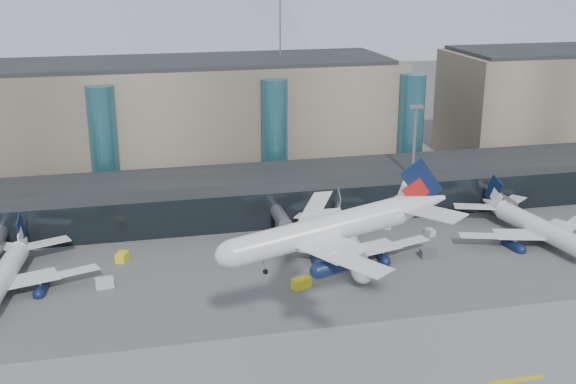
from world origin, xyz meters
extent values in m
plane|color=#515154|center=(0.00, 0.00, 0.00)|extent=(900.00, 900.00, 0.00)
cube|color=gold|center=(20.00, -15.00, 0.05)|extent=(8.00, 1.00, 0.02)
cube|color=black|center=(0.00, 58.00, 5.00)|extent=(170.00, 18.00, 10.00)
cube|color=black|center=(0.00, 49.10, 4.00)|extent=(170.00, 0.40, 8.00)
cylinder|color=slate|center=(-55.00, 47.00, 4.20)|extent=(2.80, 14.00, 2.80)
cube|color=slate|center=(-55.00, 47.00, 1.20)|extent=(1.20, 1.20, 2.40)
cylinder|color=slate|center=(0.00, 47.00, 4.20)|extent=(2.80, 14.00, 2.80)
cube|color=slate|center=(0.00, 47.00, 1.20)|extent=(1.20, 1.20, 2.40)
cylinder|color=slate|center=(50.00, 47.00, 4.20)|extent=(2.80, 14.00, 2.80)
cube|color=slate|center=(50.00, 47.00, 1.20)|extent=(1.20, 1.20, 2.40)
cube|color=gray|center=(-25.00, 90.00, 15.00)|extent=(130.00, 30.00, 30.00)
cube|color=black|center=(-25.00, 90.00, 30.50)|extent=(123.50, 28.00, 1.00)
cube|color=gray|center=(95.00, 90.00, 15.00)|extent=(70.00, 30.00, 30.00)
cube|color=black|center=(95.00, 90.00, 30.50)|extent=(66.50, 28.00, 1.00)
cylinder|color=#286072|center=(-35.00, 74.00, 14.00)|extent=(6.40, 6.40, 28.00)
cylinder|color=#286072|center=(5.00, 74.00, 14.00)|extent=(6.40, 6.40, 28.00)
cylinder|color=#286072|center=(40.00, 74.00, 14.00)|extent=(6.40, 6.40, 28.00)
cylinder|color=slate|center=(10.00, 90.00, 38.00)|extent=(0.40, 0.40, 16.00)
cylinder|color=slate|center=(30.00, 48.00, 12.50)|extent=(0.70, 0.70, 25.00)
cube|color=slate|center=(30.00, 48.00, 25.30)|extent=(3.00, 1.20, 0.60)
cylinder|color=silver|center=(-4.45, -6.57, 22.49)|extent=(22.74, 4.64, 3.75)
ellipsoid|color=silver|center=(-15.75, -6.12, 22.49)|extent=(5.39, 3.95, 3.75)
cone|color=silver|center=(10.07, -7.14, 22.68)|extent=(6.60, 4.00, 3.75)
cube|color=silver|center=(-3.16, -14.70, 21.87)|extent=(11.31, 17.02, 0.19)
cylinder|color=#0D1A3D|center=(-4.37, -12.71, 19.96)|extent=(4.60, 2.24, 2.06)
cube|color=silver|center=(9.90, -11.66, 22.86)|extent=(6.56, 8.97, 0.15)
cube|color=silver|center=(-2.52, 1.44, 21.87)|extent=(12.28, 16.87, 0.19)
cylinder|color=#0D1A3D|center=(-3.88, -0.45, 19.96)|extent=(4.60, 2.24, 2.06)
cube|color=silver|center=(10.25, -2.62, 22.86)|extent=(7.02, 8.88, 0.15)
cube|color=#0D1A3D|center=(10.40, -7.15, 25.67)|extent=(5.60, 0.45, 6.60)
cube|color=#AA1614|center=(9.43, -7.12, 24.55)|extent=(3.75, 0.41, 3.61)
cylinder|color=slate|center=(-12.36, -6.25, 20.05)|extent=(0.15, 0.15, 3.00)
cylinder|color=black|center=(-12.36, -6.25, 18.74)|extent=(0.67, 0.26, 0.67)
cylinder|color=black|center=(-3.57, -8.85, 18.74)|extent=(0.87, 0.37, 0.86)
cylinder|color=black|center=(-3.39, -4.36, 18.74)|extent=(0.87, 0.37, 0.86)
cylinder|color=silver|center=(-52.00, 31.00, 4.21)|extent=(6.33, 23.08, 3.78)
cone|color=silver|center=(-50.34, 45.56, 4.40)|extent=(4.49, 6.90, 3.78)
cube|color=silver|center=(-43.73, 31.70, 3.59)|extent=(17.20, 10.42, 0.19)
cylinder|color=#0D1A3D|center=(-45.82, 30.62, 1.66)|extent=(2.58, 4.77, 2.08)
cube|color=silver|center=(-45.81, 45.05, 4.59)|extent=(9.07, 6.13, 0.15)
cube|color=#0D1A3D|center=(-50.31, 45.88, 7.42)|extent=(0.86, 5.63, 6.65)
cube|color=silver|center=(-50.42, 44.91, 6.29)|extent=(0.69, 3.78, 3.64)
cylinder|color=black|center=(-49.64, 31.71, 0.43)|extent=(0.43, 0.89, 0.86)
cylinder|color=silver|center=(10.41, 31.00, 4.31)|extent=(6.95, 23.67, 3.87)
ellipsoid|color=silver|center=(8.86, 19.42, 4.31)|extent=(4.56, 5.89, 3.87)
cone|color=silver|center=(12.41, 45.89, 4.51)|extent=(4.73, 7.13, 3.87)
cube|color=silver|center=(18.91, 31.54, 3.67)|extent=(17.62, 10.39, 0.19)
cylinder|color=#0D1A3D|center=(16.74, 30.49, 1.70)|extent=(2.73, 4.92, 2.13)
cube|color=silver|center=(17.04, 45.26, 4.70)|extent=(9.30, 6.15, 0.15)
cube|color=silver|center=(2.36, 33.77, 3.67)|extent=(17.11, 13.78, 0.19)
cylinder|color=#0D1A3D|center=(4.17, 32.18, 1.70)|extent=(2.73, 4.92, 2.13)
cube|color=silver|center=(7.78, 46.51, 4.70)|extent=(9.00, 7.77, 0.15)
cube|color=slate|center=(12.46, 46.22, 7.61)|extent=(1.00, 5.76, 6.82)
cube|color=silver|center=(12.32, 45.23, 6.44)|extent=(0.78, 3.87, 3.73)
cylinder|color=slate|center=(9.32, 22.89, 1.80)|extent=(0.16, 0.16, 3.10)
cylinder|color=black|center=(9.32, 22.89, 0.44)|extent=(0.33, 0.71, 0.69)
cylinder|color=black|center=(12.85, 31.68, 0.44)|extent=(0.46, 0.92, 0.88)
cylinder|color=black|center=(8.24, 32.30, 0.44)|extent=(0.46, 0.92, 0.88)
cylinder|color=silver|center=(49.97, 30.87, 4.47)|extent=(7.76, 24.55, 4.01)
cone|color=silver|center=(47.53, 46.25, 4.67)|extent=(5.05, 7.46, 4.01)
cube|color=silver|center=(58.25, 33.94, 3.81)|extent=(17.63, 14.56, 0.20)
cylinder|color=#0D1A3D|center=(56.41, 32.25, 1.76)|extent=(2.94, 5.13, 2.21)
cube|color=silver|center=(52.32, 47.01, 4.87)|extent=(9.27, 8.18, 0.16)
cube|color=silver|center=(41.16, 31.23, 3.81)|extent=(18.25, 10.42, 0.20)
cylinder|color=#0D1A3D|center=(43.43, 30.18, 1.76)|extent=(2.94, 5.13, 2.21)
cube|color=silver|center=(42.75, 45.49, 4.87)|extent=(9.63, 6.20, 0.16)
cube|color=#0D1A3D|center=(47.48, 46.59, 7.88)|extent=(1.18, 5.96, 7.07)
cube|color=silver|center=(47.64, 45.57, 6.68)|extent=(0.91, 4.00, 3.86)
cylinder|color=slate|center=(51.30, 22.50, 1.86)|extent=(0.16, 0.16, 3.21)
cylinder|color=black|center=(51.30, 22.50, 0.46)|extent=(0.36, 0.74, 0.71)
cylinder|color=black|center=(52.19, 32.28, 0.46)|extent=(0.50, 0.96, 0.92)
cylinder|color=black|center=(47.43, 31.52, 0.46)|extent=(0.50, 0.96, 0.92)
cube|color=#BCBCBC|center=(-35.38, 27.85, 0.88)|extent=(3.32, 2.16, 1.75)
cube|color=yellow|center=(-32.23, 39.00, 0.84)|extent=(2.73, 3.37, 1.69)
cube|color=#49494E|center=(25.39, 27.40, 0.87)|extent=(3.17, 1.70, 1.75)
cube|color=#BCBCBC|center=(23.58, 44.36, 0.71)|extent=(2.23, 2.82, 1.43)
cube|color=#BCBCBC|center=(30.62, 38.36, 0.66)|extent=(1.65, 2.44, 1.32)
cube|color=yellow|center=(-1.72, 19.92, 0.94)|extent=(3.82, 3.07, 1.87)
camera|label=1|loc=(-29.88, -91.74, 55.22)|focal=45.00mm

